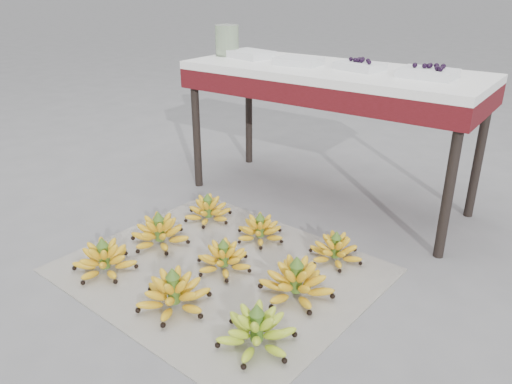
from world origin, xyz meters
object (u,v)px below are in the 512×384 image
Objects in this scene: bunch_back_center at (260,230)px; tray_left at (299,61)px; bunch_front_center at (174,294)px; tray_far_left at (250,54)px; bunch_mid_right at (296,282)px; bunch_back_left at (208,211)px; bunch_front_left at (104,260)px; bunch_mid_center at (224,259)px; newspaper_mat at (220,270)px; tray_far_right at (428,73)px; vendor_table at (331,84)px; bunch_mid_left at (160,233)px; bunch_back_right at (335,250)px; bunch_front_right at (257,331)px; tray_right at (360,66)px; glass_jar at (227,40)px.

bunch_back_center is 1.12× the size of tray_left.
tray_left is (-0.20, 1.21, 0.70)m from bunch_front_center.
bunch_mid_right is at bearing -45.89° from tray_far_left.
bunch_front_left is at bearing -82.98° from bunch_back_left.
newspaper_mat is at bearing -111.43° from bunch_mid_center.
tray_far_right is (0.67, 0.03, 0.00)m from tray_left.
bunch_mid_center is 0.19× the size of vendor_table.
newspaper_mat is at bearing -77.81° from bunch_back_center.
bunch_mid_left reaches higher than newspaper_mat.
vendor_table reaches higher than bunch_back_center.
bunch_mid_right is at bearing -28.52° from bunch_back_center.
bunch_back_right is at bearing 14.76° from bunch_mid_left.
bunch_front_left is at bearing -143.00° from newspaper_mat.
bunch_back_center is at bearing -92.19° from vendor_table.
bunch_mid_center is at bearing -75.97° from bunch_back_center.
bunch_back_left reaches higher than bunch_back_right.
bunch_front_left is at bearing -129.42° from bunch_mid_center.
tray_left is at bearing 117.36° from bunch_mid_right.
bunch_mid_left is 0.21× the size of vendor_table.
vendor_table is at bearing 89.58° from newspaper_mat.
bunch_back_right is 0.92m from tray_far_right.
bunch_mid_center is at bearing 163.66° from bunch_front_right.
bunch_front_right is at bearing -87.39° from bunch_mid_right.
bunch_mid_center is (0.39, 0.00, -0.01)m from bunch_mid_left.
bunch_back_center is 1.08× the size of tray_far_right.
bunch_front_right is at bearing -25.18° from bunch_mid_center.
tray_right reaches higher than bunch_mid_left.
vendor_table reaches higher than bunch_mid_center.
bunch_mid_right is 1.24m from tray_left.
tray_far_right is at bearing 74.93° from bunch_mid_center.
glass_jar is (-0.31, 0.93, 0.77)m from bunch_mid_left.
vendor_table is at bearing 129.83° from bunch_front_right.
bunch_front_center is at bearing -95.88° from tray_right.
glass_jar reaches higher than tray_far_left.
bunch_front_left is 1.23× the size of tray_right.
bunch_mid_center is (0.41, 0.31, -0.00)m from bunch_front_left.
bunch_back_center is at bearing 107.73° from bunch_mid_center.
bunch_mid_center is 1.08× the size of bunch_back_center.
bunch_front_left is 0.83m from bunch_mid_right.
tray_far_right is (0.90, 1.23, 0.71)m from bunch_front_left.
bunch_back_right is (0.73, 0.02, -0.00)m from bunch_back_left.
tray_far_left reaches higher than tray_left.
bunch_front_center is at bearing -66.33° from tray_far_left.
newspaper_mat is at bearing -12.03° from bunch_mid_left.
tray_left is at bearing 119.19° from bunch_front_center.
bunch_mid_right is (-0.04, 0.33, 0.00)m from bunch_front_right.
bunch_mid_left is (-0.38, 0.01, 0.06)m from newspaper_mat.
bunch_front_left is 0.20× the size of vendor_table.
bunch_front_left is at bearing -126.02° from tray_far_right.
tray_left is at bearing 66.82° from bunch_mid_left.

